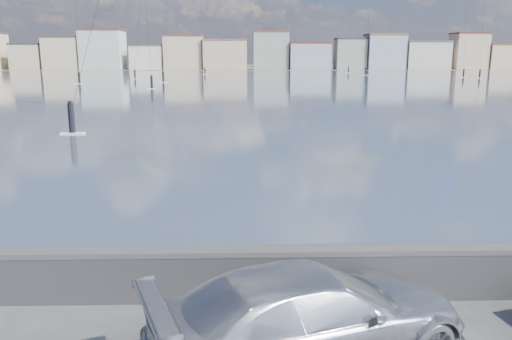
% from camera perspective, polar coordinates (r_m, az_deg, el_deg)
% --- Properties ---
extents(bay_water, '(500.00, 177.00, 0.00)m').
position_cam_1_polar(bay_water, '(97.53, -1.88, 10.12)').
color(bay_water, '#3A4864').
rests_on(bay_water, ground).
extents(far_shore_strip, '(500.00, 60.00, 0.00)m').
position_cam_1_polar(far_shore_strip, '(205.98, -1.65, 11.49)').
color(far_shore_strip, '#4C473D').
rests_on(far_shore_strip, ground).
extents(seawall, '(400.00, 0.36, 1.08)m').
position_cam_1_polar(seawall, '(9.48, -5.98, -11.38)').
color(seawall, '#28282B').
rests_on(seawall, ground).
extents(far_buildings, '(240.79, 13.26, 14.60)m').
position_cam_1_polar(far_buildings, '(191.93, -1.28, 13.20)').
color(far_buildings, silver).
rests_on(far_buildings, ground).
extents(car_silver, '(5.34, 3.66, 1.44)m').
position_cam_1_polar(car_silver, '(7.74, 6.35, -16.12)').
color(car_silver, silver).
rests_on(car_silver, ground).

